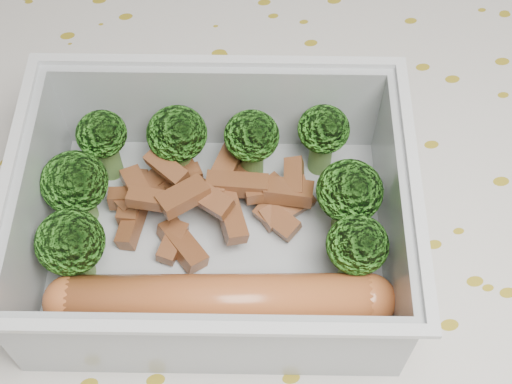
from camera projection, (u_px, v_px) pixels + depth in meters
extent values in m
cube|color=brown|center=(267.00, 239.00, 0.43)|extent=(1.40, 0.90, 0.04)
cube|color=silver|center=(268.00, 220.00, 0.41)|extent=(1.46, 0.96, 0.01)
cube|color=silver|center=(217.00, 244.00, 0.39)|extent=(0.21, 0.18, 0.00)
cube|color=silver|center=(219.00, 107.00, 0.40)|extent=(0.18, 0.04, 0.06)
cube|color=silver|center=(207.00, 344.00, 0.33)|extent=(0.18, 0.04, 0.06)
cube|color=silver|center=(393.00, 216.00, 0.36)|extent=(0.03, 0.13, 0.06)
cube|color=silver|center=(35.00, 212.00, 0.36)|extent=(0.03, 0.13, 0.06)
cube|color=silver|center=(217.00, 61.00, 0.38)|extent=(0.20, 0.05, 0.00)
cube|color=silver|center=(201.00, 328.00, 0.30)|extent=(0.20, 0.05, 0.00)
cube|color=silver|center=(415.00, 181.00, 0.34)|extent=(0.04, 0.14, 0.00)
cube|color=silver|center=(6.00, 176.00, 0.34)|extent=(0.04, 0.14, 0.00)
cylinder|color=#608C3F|center=(109.00, 158.00, 0.40)|extent=(0.02, 0.02, 0.03)
ellipsoid|color=#3A8C22|center=(101.00, 134.00, 0.38)|extent=(0.03, 0.03, 0.02)
cylinder|color=#608C3F|center=(181.00, 158.00, 0.41)|extent=(0.02, 0.02, 0.02)
ellipsoid|color=#3A8C22|center=(177.00, 134.00, 0.39)|extent=(0.03, 0.03, 0.03)
cylinder|color=#608C3F|center=(252.00, 160.00, 0.40)|extent=(0.02, 0.02, 0.02)
ellipsoid|color=#3A8C22|center=(252.00, 136.00, 0.38)|extent=(0.03, 0.03, 0.03)
cylinder|color=#608C3F|center=(320.00, 153.00, 0.41)|extent=(0.02, 0.02, 0.03)
ellipsoid|color=#3A8C22|center=(324.00, 129.00, 0.39)|extent=(0.03, 0.03, 0.02)
cylinder|color=#608C3F|center=(83.00, 205.00, 0.39)|extent=(0.02, 0.02, 0.02)
ellipsoid|color=#3A8C22|center=(74.00, 182.00, 0.37)|extent=(0.04, 0.04, 0.03)
cylinder|color=#608C3F|center=(345.00, 214.00, 0.39)|extent=(0.02, 0.02, 0.02)
ellipsoid|color=#3A8C22|center=(350.00, 191.00, 0.37)|extent=(0.04, 0.04, 0.03)
cylinder|color=#608C3F|center=(80.00, 263.00, 0.37)|extent=(0.02, 0.02, 0.02)
ellipsoid|color=#3A8C22|center=(70.00, 242.00, 0.35)|extent=(0.03, 0.03, 0.03)
cylinder|color=#608C3F|center=(352.00, 266.00, 0.37)|extent=(0.02, 0.02, 0.02)
ellipsoid|color=#3A8C22|center=(357.00, 245.00, 0.35)|extent=(0.03, 0.03, 0.03)
cube|color=brown|center=(288.00, 192.00, 0.39)|extent=(0.03, 0.02, 0.01)
cube|color=brown|center=(133.00, 197.00, 0.40)|extent=(0.02, 0.03, 0.01)
cube|color=brown|center=(287.00, 208.00, 0.39)|extent=(0.03, 0.02, 0.01)
cube|color=brown|center=(277.00, 219.00, 0.39)|extent=(0.03, 0.03, 0.01)
cube|color=brown|center=(246.00, 177.00, 0.40)|extent=(0.02, 0.03, 0.01)
cube|color=brown|center=(257.00, 188.00, 0.40)|extent=(0.03, 0.02, 0.01)
cube|color=brown|center=(173.00, 242.00, 0.38)|extent=(0.02, 0.03, 0.01)
cube|color=brown|center=(152.00, 199.00, 0.37)|extent=(0.03, 0.02, 0.01)
cube|color=brown|center=(184.00, 197.00, 0.37)|extent=(0.03, 0.02, 0.01)
cube|color=brown|center=(143.00, 191.00, 0.40)|extent=(0.03, 0.03, 0.01)
cube|color=brown|center=(231.00, 217.00, 0.38)|extent=(0.01, 0.03, 0.01)
cube|color=brown|center=(174.00, 179.00, 0.40)|extent=(0.03, 0.02, 0.01)
cube|color=brown|center=(166.00, 167.00, 0.38)|extent=(0.02, 0.03, 0.01)
cube|color=brown|center=(137.00, 187.00, 0.39)|extent=(0.02, 0.03, 0.01)
cube|color=brown|center=(294.00, 178.00, 0.39)|extent=(0.02, 0.03, 0.01)
cube|color=brown|center=(224.00, 170.00, 0.39)|extent=(0.03, 0.03, 0.01)
cube|color=brown|center=(281.00, 193.00, 0.40)|extent=(0.02, 0.03, 0.01)
cube|color=brown|center=(177.00, 179.00, 0.40)|extent=(0.03, 0.01, 0.01)
cube|color=brown|center=(183.00, 245.00, 0.38)|extent=(0.03, 0.03, 0.01)
cube|color=brown|center=(137.00, 198.00, 0.39)|extent=(0.03, 0.02, 0.01)
cube|color=brown|center=(208.00, 198.00, 0.37)|extent=(0.03, 0.03, 0.01)
cube|color=brown|center=(133.00, 220.00, 0.39)|extent=(0.02, 0.04, 0.01)
cube|color=brown|center=(276.00, 190.00, 0.39)|extent=(0.03, 0.01, 0.01)
cube|color=brown|center=(237.00, 184.00, 0.39)|extent=(0.04, 0.02, 0.01)
cube|color=brown|center=(207.00, 193.00, 0.40)|extent=(0.03, 0.03, 0.01)
cylinder|color=#B25A2C|center=(220.00, 301.00, 0.35)|extent=(0.15, 0.05, 0.03)
sphere|color=#B25A2C|center=(369.00, 300.00, 0.35)|extent=(0.03, 0.03, 0.03)
sphere|color=#B25A2C|center=(70.00, 302.00, 0.35)|extent=(0.03, 0.03, 0.03)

